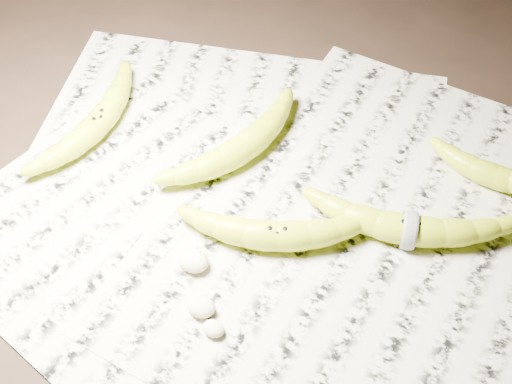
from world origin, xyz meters
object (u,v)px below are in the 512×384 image
at_px(banana_left_b, 243,146).
at_px(banana_taped, 409,228).
at_px(banana_left_a, 98,121).
at_px(banana_upper_b, 496,175).
at_px(banana_center, 277,234).

bearing_deg(banana_left_b, banana_taped, -76.81).
relative_size(banana_left_a, banana_taped, 0.90).
bearing_deg(banana_upper_b, banana_left_b, -161.75).
height_order(banana_left_b, banana_center, same).
bearing_deg(banana_left_b, banana_left_a, 123.33).
height_order(banana_left_a, banana_center, banana_center).
bearing_deg(banana_taped, banana_left_b, 156.94).
xyz_separation_m(banana_center, banana_upper_b, (0.21, 0.21, -0.00)).
bearing_deg(banana_left_a, banana_left_b, -76.52).
distance_m(banana_left_b, banana_center, 0.15).
distance_m(banana_left_a, banana_left_b, 0.20).
bearing_deg(banana_upper_b, banana_taped, -118.22).
bearing_deg(banana_taped, banana_center, -166.27).
distance_m(banana_left_b, banana_taped, 0.24).
bearing_deg(banana_left_b, banana_upper_b, -51.31).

